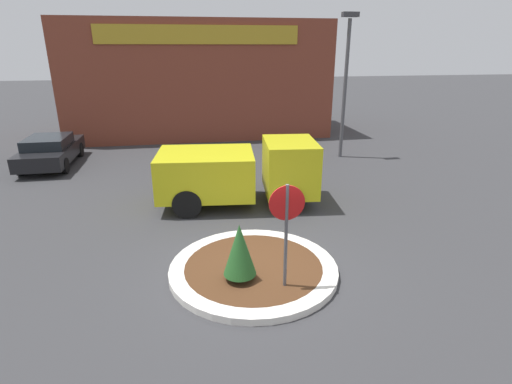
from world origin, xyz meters
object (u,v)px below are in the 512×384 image
stop_sign (286,219)px  parked_sedan_black (51,150)px  utility_truck (239,171)px  light_pole (346,76)px

stop_sign → parked_sedan_black: stop_sign is taller
stop_sign → utility_truck: stop_sign is taller
utility_truck → parked_sedan_black: (-7.38, 5.86, -0.43)m
parked_sedan_black → light_pole: size_ratio=0.70×
utility_truck → parked_sedan_black: size_ratio=1.19×
light_pole → parked_sedan_black: bearing=176.4°
stop_sign → light_pole: bearing=62.9°
utility_truck → parked_sedan_black: bearing=147.3°
parked_sedan_black → light_pole: light_pole is taller
stop_sign → parked_sedan_black: (-7.63, 11.06, -1.00)m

